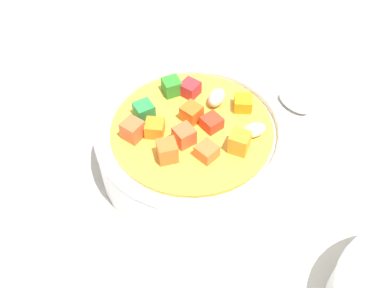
# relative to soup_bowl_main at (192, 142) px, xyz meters

# --- Properties ---
(ground_plane) EXTENTS (1.40, 1.40, 0.02)m
(ground_plane) POSITION_rel_soup_bowl_main_xyz_m (-0.00, -0.00, -0.04)
(ground_plane) COLOR #BAB2A0
(soup_bowl_main) EXTENTS (0.17, 0.17, 0.07)m
(soup_bowl_main) POSITION_rel_soup_bowl_main_xyz_m (0.00, 0.00, 0.00)
(soup_bowl_main) COLOR white
(soup_bowl_main) RESTS_ON ground_plane
(spoon) EXTENTS (0.12, 0.17, 0.01)m
(spoon) POSITION_rel_soup_bowl_main_xyz_m (0.14, 0.03, -0.02)
(spoon) COLOR silver
(spoon) RESTS_ON ground_plane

